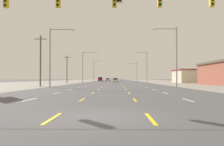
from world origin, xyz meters
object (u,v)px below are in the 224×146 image
at_px(streetlight_left_row_0, 53,53).
at_px(streetlight_left_row_2, 95,69).
at_px(hatchback_center_turn_midfar, 115,80).
at_px(streetlight_left_row_1, 84,65).
at_px(sedan_inner_left_mid, 108,80).
at_px(streetlight_right_row_0, 174,53).
at_px(sedan_center_turn_nearest, 115,80).
at_px(suv_far_left_near, 100,79).
at_px(streetlight_right_row_2, 136,70).
at_px(streetlight_right_row_1, 146,65).

distance_m(streetlight_left_row_0, streetlight_left_row_2, 76.34).
relative_size(hatchback_center_turn_midfar, streetlight_left_row_1, 0.40).
bearing_deg(sedan_inner_left_mid, streetlight_right_row_0, -80.43).
relative_size(streetlight_left_row_0, streetlight_left_row_1, 0.97).
bearing_deg(sedan_inner_left_mid, streetlight_left_row_0, -94.38).
distance_m(sedan_center_turn_nearest, suv_far_left_near, 26.51).
distance_m(streetlight_left_row_0, streetlight_right_row_2, 78.73).
bearing_deg(hatchback_center_turn_midfar, streetlight_right_row_2, -42.49).
distance_m(streetlight_left_row_0, streetlight_right_row_1, 42.86).
height_order(streetlight_left_row_0, streetlight_left_row_1, streetlight_left_row_1).
bearing_deg(streetlight_left_row_0, streetlight_left_row_2, 90.05).
distance_m(suv_far_left_near, streetlight_right_row_2, 17.11).
xyz_separation_m(streetlight_right_row_0, streetlight_right_row_1, (0.02, 38.17, 0.14)).
relative_size(sedan_center_turn_nearest, streetlight_right_row_1, 0.46).
relative_size(sedan_center_turn_nearest, streetlight_right_row_2, 0.51).
bearing_deg(suv_far_left_near, sedan_inner_left_mid, 40.63).
bearing_deg(streetlight_right_row_2, suv_far_left_near, 179.41).
bearing_deg(streetlight_right_row_2, streetlight_right_row_0, -89.84).
height_order(streetlight_right_row_0, streetlight_right_row_1, streetlight_right_row_1).
bearing_deg(sedan_center_turn_nearest, sedan_inner_left_mid, 97.55).
bearing_deg(streetlight_right_row_0, hatchback_center_turn_midfar, 96.58).
height_order(sedan_center_turn_nearest, streetlight_left_row_0, streetlight_left_row_0).
relative_size(streetlight_right_row_0, streetlight_right_row_1, 0.97).
bearing_deg(suv_far_left_near, hatchback_center_turn_midfar, 51.02).
bearing_deg(streetlight_right_row_1, streetlight_right_row_2, 90.36).
height_order(sedan_center_turn_nearest, streetlight_right_row_1, streetlight_right_row_1).
relative_size(streetlight_left_row_0, streetlight_right_row_0, 1.00).
distance_m(suv_far_left_near, streetlight_left_row_1, 38.72).
distance_m(sedan_center_turn_nearest, streetlight_right_row_1, 16.78).
xyz_separation_m(sedan_center_turn_nearest, streetlight_right_row_1, (9.64, -12.82, 4.93)).
relative_size(sedan_center_turn_nearest, streetlight_left_row_1, 0.46).
height_order(sedan_inner_left_mid, streetlight_left_row_1, streetlight_left_row_1).
bearing_deg(streetlight_left_row_0, sedan_inner_left_mid, 85.62).
xyz_separation_m(streetlight_right_row_1, streetlight_left_row_2, (-19.57, 38.17, 0.09)).
distance_m(suv_far_left_near, hatchback_center_turn_midfar, 11.10).
bearing_deg(hatchback_center_turn_midfar, sedan_inner_left_mid, -122.06).
distance_m(sedan_inner_left_mid, streetlight_left_row_1, 42.00).
height_order(hatchback_center_turn_midfar, streetlight_right_row_1, streetlight_right_row_1).
relative_size(streetlight_right_row_1, streetlight_right_row_2, 1.13).
height_order(streetlight_left_row_1, streetlight_right_row_2, streetlight_left_row_1).
distance_m(sedan_inner_left_mid, hatchback_center_turn_midfar, 6.73).
xyz_separation_m(streetlight_left_row_1, streetlight_left_row_2, (-0.16, 38.17, -0.00)).
relative_size(suv_far_left_near, streetlight_right_row_0, 0.51).
xyz_separation_m(streetlight_left_row_1, streetlight_right_row_1, (19.41, 0.00, -0.09)).
height_order(suv_far_left_near, streetlight_right_row_0, streetlight_right_row_0).
relative_size(sedan_center_turn_nearest, streetlight_left_row_2, 0.45).
relative_size(hatchback_center_turn_midfar, streetlight_right_row_0, 0.41).
relative_size(hatchback_center_turn_midfar, streetlight_right_row_1, 0.39).
xyz_separation_m(streetlight_left_row_0, streetlight_left_row_1, (0.09, 38.17, 0.23)).
xyz_separation_m(suv_far_left_near, streetlight_right_row_0, (16.80, -76.51, 4.53)).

